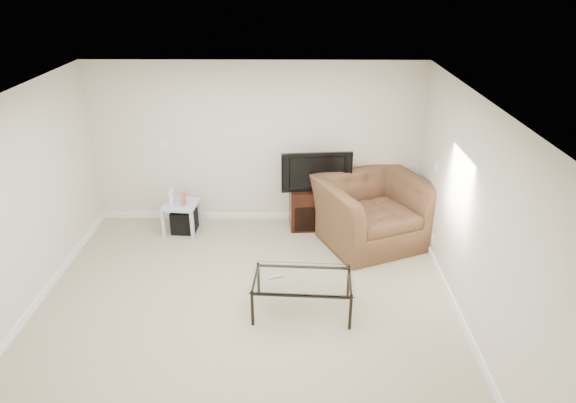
{
  "coord_description": "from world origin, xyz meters",
  "views": [
    {
      "loc": [
        0.57,
        -4.89,
        3.72
      ],
      "look_at": [
        0.5,
        1.2,
        0.9
      ],
      "focal_mm": 32.0,
      "sensor_mm": 36.0,
      "label": 1
    }
  ],
  "objects_px": {
    "side_table": "(182,217)",
    "recliner": "(373,201)",
    "coffee_table": "(302,295)",
    "television": "(316,170)",
    "subwoofer": "(185,221)",
    "tv_stand": "(315,206)"
  },
  "relations": [
    {
      "from": "television",
      "to": "tv_stand",
      "type": "bearing_deg",
      "value": 88.98
    },
    {
      "from": "coffee_table",
      "to": "tv_stand",
      "type": "bearing_deg",
      "value": 84.3
    },
    {
      "from": "television",
      "to": "subwoofer",
      "type": "xyz_separation_m",
      "value": [
        -1.99,
        -0.18,
        -0.78
      ]
    },
    {
      "from": "subwoofer",
      "to": "recliner",
      "type": "height_order",
      "value": "recliner"
    },
    {
      "from": "recliner",
      "to": "side_table",
      "type": "bearing_deg",
      "value": 151.28
    },
    {
      "from": "tv_stand",
      "to": "subwoofer",
      "type": "bearing_deg",
      "value": -178.26
    },
    {
      "from": "side_table",
      "to": "recliner",
      "type": "bearing_deg",
      "value": -5.37
    },
    {
      "from": "recliner",
      "to": "coffee_table",
      "type": "distance_m",
      "value": 2.05
    },
    {
      "from": "television",
      "to": "coffee_table",
      "type": "bearing_deg",
      "value": -101.22
    },
    {
      "from": "tv_stand",
      "to": "side_table",
      "type": "distance_m",
      "value": 2.04
    },
    {
      "from": "television",
      "to": "subwoofer",
      "type": "relative_size",
      "value": 2.75
    },
    {
      "from": "television",
      "to": "side_table",
      "type": "distance_m",
      "value": 2.15
    },
    {
      "from": "television",
      "to": "subwoofer",
      "type": "distance_m",
      "value": 2.15
    },
    {
      "from": "coffee_table",
      "to": "television",
      "type": "bearing_deg",
      "value": 84.15
    },
    {
      "from": "tv_stand",
      "to": "television",
      "type": "height_order",
      "value": "television"
    },
    {
      "from": "television",
      "to": "side_table",
      "type": "xyz_separation_m",
      "value": [
        -2.03,
        -0.2,
        -0.71
      ]
    },
    {
      "from": "side_table",
      "to": "subwoofer",
      "type": "height_order",
      "value": "side_table"
    },
    {
      "from": "subwoofer",
      "to": "recliner",
      "type": "bearing_deg",
      "value": -5.77
    },
    {
      "from": "television",
      "to": "recliner",
      "type": "bearing_deg",
      "value": -35.09
    },
    {
      "from": "subwoofer",
      "to": "television",
      "type": "bearing_deg",
      "value": 5.19
    },
    {
      "from": "tv_stand",
      "to": "coffee_table",
      "type": "relative_size",
      "value": 0.65
    },
    {
      "from": "recliner",
      "to": "coffee_table",
      "type": "height_order",
      "value": "recliner"
    }
  ]
}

